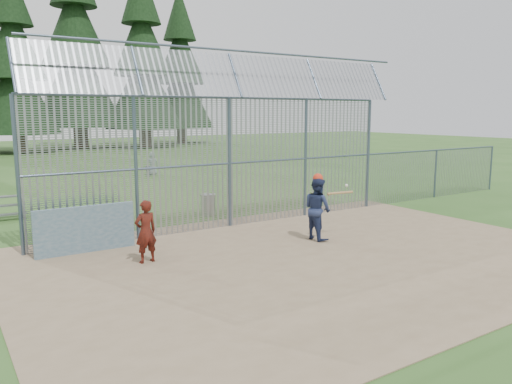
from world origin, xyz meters
TOP-DOWN VIEW (x-y plane):
  - ground at (0.00, 0.00)m, footprint 120.00×120.00m
  - dirt_infield at (0.00, -0.50)m, footprint 14.00×10.00m
  - dugout_wall at (-4.60, 2.90)m, footprint 2.50×0.12m
  - batter at (1.21, 0.71)m, footprint 0.67×0.86m
  - onlooker at (-3.63, 1.22)m, footprint 0.59×0.42m
  - bg_kid_standing at (2.77, 17.09)m, footprint 0.69×0.47m
  - bg_kid_seated at (2.34, 16.68)m, footprint 0.50×0.38m
  - batting_gear at (1.34, 0.68)m, footprint 1.27×0.38m
  - trash_can at (0.22, 5.41)m, footprint 0.56×0.56m
  - backstop_fence at (1.81, 3.43)m, footprint 20.09×0.81m
  - conifer_row at (1.93, 41.51)m, footprint 38.48×12.26m

SIDE VIEW (x-z plane):
  - ground at x=0.00m, z-range 0.00..0.00m
  - dirt_infield at x=0.00m, z-range 0.00..0.02m
  - trash_can at x=0.22m, z-range -0.03..0.79m
  - bg_kid_seated at x=2.34m, z-range 0.00..0.79m
  - dugout_wall at x=-4.60m, z-range 0.02..1.22m
  - bg_kid_standing at x=2.77m, z-range 0.00..1.34m
  - onlooker at x=-3.63m, z-range 0.02..1.53m
  - batter at x=1.21m, z-range 0.02..1.77m
  - batting_gear at x=1.34m, z-range 1.35..1.99m
  - backstop_fence at x=1.81m, z-range -0.29..5.01m
  - conifer_row at x=1.93m, z-range 0.73..20.93m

